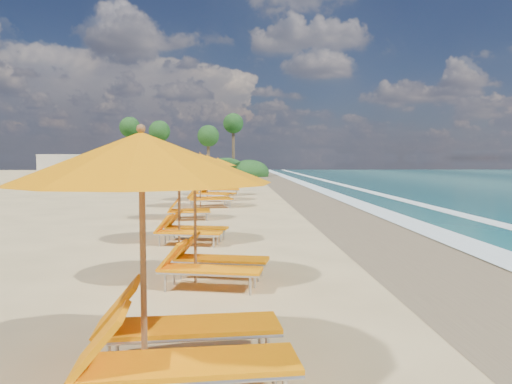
% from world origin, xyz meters
% --- Properties ---
extents(ground, '(160.00, 160.00, 0.00)m').
position_xyz_m(ground, '(0.00, 0.00, 0.00)').
color(ground, '#D9BD7F').
rests_on(ground, ground).
extents(wet_sand, '(4.00, 160.00, 0.01)m').
position_xyz_m(wet_sand, '(4.00, 0.00, 0.01)').
color(wet_sand, '#867350').
rests_on(wet_sand, ground).
extents(surf_foam, '(4.00, 160.00, 0.01)m').
position_xyz_m(surf_foam, '(6.70, 0.00, 0.03)').
color(surf_foam, white).
rests_on(surf_foam, ground).
extents(station_1, '(3.02, 2.83, 2.65)m').
position_xyz_m(station_1, '(-1.39, -11.07, 1.49)').
color(station_1, olive).
rests_on(station_1, ground).
extents(station_2, '(2.82, 2.70, 2.34)m').
position_xyz_m(station_2, '(-1.24, -7.03, 1.31)').
color(station_2, olive).
rests_on(station_2, ground).
extents(station_3, '(2.69, 2.56, 2.26)m').
position_xyz_m(station_3, '(-2.05, -2.69, 1.27)').
color(station_3, olive).
rests_on(station_3, ground).
extents(station_4, '(2.31, 2.16, 2.04)m').
position_xyz_m(station_4, '(-2.63, 2.48, 1.14)').
color(station_4, olive).
rests_on(station_4, ground).
extents(station_5, '(3.12, 2.98, 2.60)m').
position_xyz_m(station_5, '(-2.15, 7.00, 1.46)').
color(station_5, olive).
rests_on(station_5, ground).
extents(station_6, '(3.31, 3.29, 2.53)m').
position_xyz_m(station_6, '(-2.06, 10.54, 1.42)').
color(station_6, olive).
rests_on(station_6, ground).
extents(station_7, '(2.61, 2.42, 2.37)m').
position_xyz_m(station_7, '(-1.61, 14.41, 1.33)').
color(station_7, olive).
rests_on(station_7, ground).
extents(treeline, '(25.80, 8.80, 9.74)m').
position_xyz_m(treeline, '(-9.94, 45.51, 1.00)').
color(treeline, '#163D14').
rests_on(treeline, ground).
extents(beach_building, '(7.00, 5.00, 2.80)m').
position_xyz_m(beach_building, '(-22.00, 48.00, 1.40)').
color(beach_building, beige).
rests_on(beach_building, ground).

